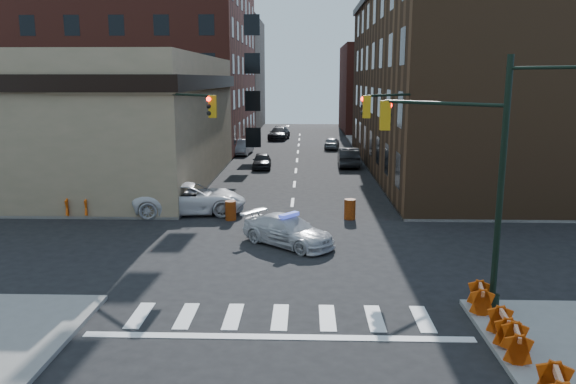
# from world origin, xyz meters

# --- Properties ---
(ground) EXTENTS (140.00, 140.00, 0.00)m
(ground) POSITION_xyz_m (0.00, 0.00, 0.00)
(ground) COLOR black
(ground) RESTS_ON ground
(sidewalk_nw) EXTENTS (34.00, 54.50, 0.15)m
(sidewalk_nw) POSITION_xyz_m (-23.00, 32.75, 0.07)
(sidewalk_nw) COLOR gray
(sidewalk_nw) RESTS_ON ground
(sidewalk_ne) EXTENTS (34.00, 54.50, 0.15)m
(sidewalk_ne) POSITION_xyz_m (23.00, 32.75, 0.07)
(sidewalk_ne) COLOR gray
(sidewalk_ne) RESTS_ON ground
(bank_building) EXTENTS (22.00, 22.00, 9.00)m
(bank_building) POSITION_xyz_m (-17.00, 16.50, 4.50)
(bank_building) COLOR #998264
(bank_building) RESTS_ON ground
(apartment_block) EXTENTS (25.00, 25.00, 24.00)m
(apartment_block) POSITION_xyz_m (-18.50, 40.00, 12.00)
(apartment_block) COLOR #5B251C
(apartment_block) RESTS_ON ground
(commercial_row_ne) EXTENTS (14.00, 34.00, 14.00)m
(commercial_row_ne) POSITION_xyz_m (13.00, 22.50, 7.00)
(commercial_row_ne) COLOR #4D331F
(commercial_row_ne) RESTS_ON ground
(filler_nw) EXTENTS (20.00, 18.00, 16.00)m
(filler_nw) POSITION_xyz_m (-16.00, 62.00, 8.00)
(filler_nw) COLOR #51473C
(filler_nw) RESTS_ON ground
(filler_ne) EXTENTS (16.00, 16.00, 12.00)m
(filler_ne) POSITION_xyz_m (14.00, 58.00, 6.00)
(filler_ne) COLOR #5B251C
(filler_ne) RESTS_ON ground
(signal_pole_se) EXTENTS (5.40, 5.27, 8.00)m
(signal_pole_se) POSITION_xyz_m (6.04, -5.52, 4.61)
(signal_pole_se) COLOR black
(signal_pole_se) RESTS_ON sidewalk_se
(signal_pole_nw) EXTENTS (3.58, 3.67, 8.00)m
(signal_pole_nw) POSITION_xyz_m (-5.85, 5.34, 4.34)
(signal_pole_nw) COLOR black
(signal_pole_nw) RESTS_ON sidewalk_nw
(signal_pole_ne) EXTENTS (3.67, 3.58, 8.00)m
(signal_pole_ne) POSITION_xyz_m (5.84, 5.35, 4.34)
(signal_pole_ne) COLOR black
(signal_pole_ne) RESTS_ON sidewalk_ne
(tree_ne_near) EXTENTS (3.00, 3.00, 4.85)m
(tree_ne_near) POSITION_xyz_m (7.50, 26.00, 3.49)
(tree_ne_near) COLOR black
(tree_ne_near) RESTS_ON sidewalk_ne
(tree_ne_far) EXTENTS (3.00, 3.00, 4.85)m
(tree_ne_far) POSITION_xyz_m (7.50, 34.00, 3.49)
(tree_ne_far) COLOR black
(tree_ne_far) RESTS_ON sidewalk_ne
(police_car) EXTENTS (4.77, 4.40, 1.34)m
(police_car) POSITION_xyz_m (0.00, 1.10, 0.67)
(police_car) COLOR silver
(police_car) RESTS_ON ground
(pickup) EXTENTS (6.54, 3.71, 1.72)m
(pickup) POSITION_xyz_m (-5.68, 7.07, 0.86)
(pickup) COLOR silver
(pickup) RESTS_ON ground
(parked_car_wnear) EXTENTS (1.68, 3.86, 1.29)m
(parked_car_wnear) POSITION_xyz_m (-2.89, 23.21, 0.65)
(parked_car_wnear) COLOR black
(parked_car_wnear) RESTS_ON ground
(parked_car_wfar) EXTENTS (1.95, 4.58, 1.47)m
(parked_car_wfar) POSITION_xyz_m (-5.50, 32.02, 0.73)
(parked_car_wfar) COLOR #93959B
(parked_car_wfar) RESTS_ON ground
(parked_car_wdeep) EXTENTS (2.83, 5.56, 1.54)m
(parked_car_wdeep) POSITION_xyz_m (-2.50, 45.81, 0.77)
(parked_car_wdeep) COLOR black
(parked_car_wdeep) RESTS_ON ground
(parked_car_enear) EXTENTS (1.79, 4.92, 1.61)m
(parked_car_enear) POSITION_xyz_m (4.47, 24.53, 0.81)
(parked_car_enear) COLOR black
(parked_car_enear) RESTS_ON ground
(parked_car_efar) EXTENTS (1.91, 3.89, 1.28)m
(parked_car_efar) POSITION_xyz_m (3.63, 36.74, 0.64)
(parked_car_efar) COLOR gray
(parked_car_efar) RESTS_ON ground
(pedestrian_a) EXTENTS (0.86, 0.74, 2.00)m
(pedestrian_a) POSITION_xyz_m (-10.27, 8.37, 1.15)
(pedestrian_a) COLOR black
(pedestrian_a) RESTS_ON sidewalk_nw
(pedestrian_b) EXTENTS (0.98, 0.79, 1.89)m
(pedestrian_b) POSITION_xyz_m (-12.19, 6.00, 1.09)
(pedestrian_b) COLOR black
(pedestrian_b) RESTS_ON sidewalk_nw
(pedestrian_c) EXTENTS (1.05, 1.10, 1.83)m
(pedestrian_c) POSITION_xyz_m (-10.87, 8.17, 1.07)
(pedestrian_c) COLOR #212632
(pedestrian_c) RESTS_ON sidewalk_nw
(barrel_road) EXTENTS (0.73, 0.73, 1.09)m
(barrel_road) POSITION_xyz_m (3.18, 6.00, 0.54)
(barrel_road) COLOR #C33C09
(barrel_road) RESTS_ON ground
(barrel_bank) EXTENTS (0.77, 0.77, 1.04)m
(barrel_bank) POSITION_xyz_m (-3.21, 5.60, 0.52)
(barrel_bank) COLOR #C13409
(barrel_bank) RESTS_ON ground
(barricade_se_a) EXTENTS (0.75, 1.19, 0.83)m
(barricade_se_a) POSITION_xyz_m (6.40, -6.39, 0.56)
(barricade_se_a) COLOR #F23B0B
(barricade_se_a) RESTS_ON sidewalk_se
(barricade_se_b) EXTENTS (0.76, 1.17, 0.81)m
(barricade_se_b) POSITION_xyz_m (6.40, -9.50, 0.55)
(barricade_se_b) COLOR #E33A0A
(barricade_se_b) RESTS_ON sidewalk_se
(barricade_se_c) EXTENTS (0.65, 1.15, 0.83)m
(barricade_se_c) POSITION_xyz_m (6.40, -8.50, 0.56)
(barricade_se_c) COLOR #DF620A
(barricade_se_c) RESTS_ON sidewalk_se
(barricade_nw_a) EXTENTS (1.28, 0.69, 0.94)m
(barricade_nw_a) POSITION_xyz_m (-9.43, 6.40, 0.62)
(barricade_nw_a) COLOR red
(barricade_nw_a) RESTS_ON sidewalk_nw
(barricade_nw_b) EXTENTS (1.39, 0.76, 1.01)m
(barricade_nw_b) POSITION_xyz_m (-11.48, 5.70, 0.66)
(barricade_nw_b) COLOR red
(barricade_nw_b) RESTS_ON sidewalk_nw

